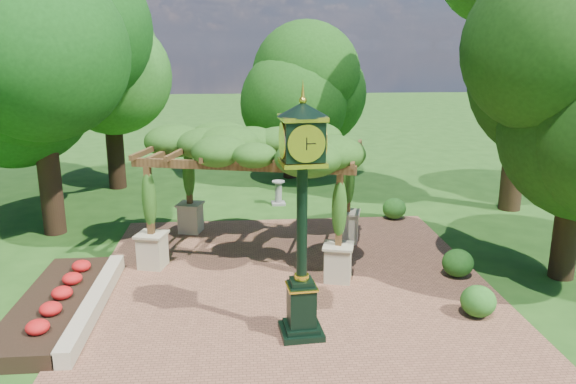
{
  "coord_description": "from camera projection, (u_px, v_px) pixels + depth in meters",
  "views": [
    {
      "loc": [
        -1.18,
        -11.57,
        5.9
      ],
      "look_at": [
        0.0,
        2.5,
        2.2
      ],
      "focal_mm": 35.0,
      "sensor_mm": 36.0,
      "label": 1
    }
  ],
  "objects": [
    {
      "name": "pergola",
      "position": [
        255.0,
        152.0,
        15.58
      ],
      "size": [
        6.59,
        5.03,
        3.68
      ],
      "rotation": [
        0.0,
        0.0,
        -0.26
      ],
      "color": "#BBB18B",
      "rests_on": "brick_plaza"
    },
    {
      "name": "tree_north",
      "position": [
        290.0,
        83.0,
        24.8
      ],
      "size": [
        4.29,
        4.29,
        6.24
      ],
      "color": "#311D13",
      "rests_on": "ground"
    },
    {
      "name": "pedestal_clock",
      "position": [
        302.0,
        200.0,
        11.01
      ],
      "size": [
        1.05,
        1.05,
        4.93
      ],
      "rotation": [
        0.0,
        0.0,
        0.08
      ],
      "color": "black",
      "rests_on": "brick_plaza"
    },
    {
      "name": "shrub_back",
      "position": [
        394.0,
        209.0,
        19.49
      ],
      "size": [
        0.86,
        0.86,
        0.73
      ],
      "primitive_type": "ellipsoid",
      "rotation": [
        0.0,
        0.0,
        -0.07
      ],
      "color": "#28671D",
      "rests_on": "brick_plaza"
    },
    {
      "name": "sundial",
      "position": [
        278.0,
        194.0,
        21.36
      ],
      "size": [
        0.52,
        0.52,
        0.92
      ],
      "rotation": [
        0.0,
        0.0,
        0.03
      ],
      "color": "gray",
      "rests_on": "ground"
    },
    {
      "name": "tree_west_near",
      "position": [
        35.0,
        43.0,
        16.71
      ],
      "size": [
        4.99,
        4.99,
        8.66
      ],
      "color": "#352015",
      "rests_on": "ground"
    },
    {
      "name": "shrub_mid",
      "position": [
        458.0,
        263.0,
        14.62
      ],
      "size": [
        1.04,
        1.04,
        0.73
      ],
      "primitive_type": "ellipsoid",
      "rotation": [
        0.0,
        0.0,
        -0.35
      ],
      "color": "#1F5417",
      "rests_on": "brick_plaza"
    },
    {
      "name": "tree_west_far",
      "position": [
        108.0,
        60.0,
        22.64
      ],
      "size": [
        4.96,
        4.96,
        7.77
      ],
      "color": "black",
      "rests_on": "ground"
    },
    {
      "name": "flower_bed",
      "position": [
        54.0,
        305.0,
        12.74
      ],
      "size": [
        1.5,
        5.0,
        0.36
      ],
      "primitive_type": "cube",
      "color": "red",
      "rests_on": "ground"
    },
    {
      "name": "ground",
      "position": [
        297.0,
        313.0,
        12.74
      ],
      "size": [
        120.0,
        120.0,
        0.0
      ],
      "primitive_type": "plane",
      "color": "#1E4714",
      "rests_on": "ground"
    },
    {
      "name": "brick_plaza",
      "position": [
        293.0,
        294.0,
        13.7
      ],
      "size": [
        10.0,
        12.0,
        0.04
      ],
      "primitive_type": "cube",
      "color": "brown",
      "rests_on": "ground"
    },
    {
      "name": "shrub_front",
      "position": [
        478.0,
        301.0,
        12.46
      ],
      "size": [
        1.02,
        1.02,
        0.7
      ],
      "primitive_type": "ellipsoid",
      "rotation": [
        0.0,
        0.0,
        0.39
      ],
      "color": "#235D1A",
      "rests_on": "brick_plaza"
    },
    {
      "name": "border_wall",
      "position": [
        95.0,
        303.0,
        12.8
      ],
      "size": [
        0.35,
        5.0,
        0.4
      ],
      "primitive_type": "cube",
      "color": "#C6B793",
      "rests_on": "ground"
    }
  ]
}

